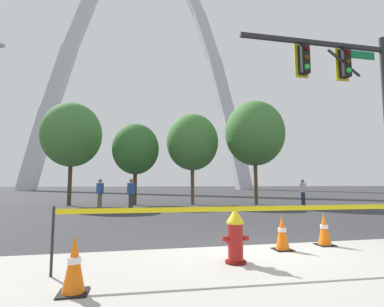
# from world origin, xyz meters

# --- Properties ---
(ground_plane) EXTENTS (240.00, 240.00, 0.00)m
(ground_plane) POSITION_xyz_m (0.00, 0.00, 0.00)
(ground_plane) COLOR #333335
(fire_hydrant) EXTENTS (0.46, 0.48, 0.99)m
(fire_hydrant) POSITION_xyz_m (-0.69, -0.97, 0.47)
(fire_hydrant) COLOR #5E0F0D
(fire_hydrant) RESTS_ON ground
(caution_tape_barrier) EXTENTS (6.18, 0.25, 1.03)m
(caution_tape_barrier) POSITION_xyz_m (-0.53, -1.23, 0.72)
(caution_tape_barrier) COLOR #232326
(caution_tape_barrier) RESTS_ON ground
(traffic_cone_by_hydrant) EXTENTS (0.36, 0.36, 0.73)m
(traffic_cone_by_hydrant) POSITION_xyz_m (-3.15, -1.89, 0.36)
(traffic_cone_by_hydrant) COLOR black
(traffic_cone_by_hydrant) RESTS_ON ground
(traffic_cone_mid_sidewalk) EXTENTS (0.36, 0.36, 0.73)m
(traffic_cone_mid_sidewalk) POSITION_xyz_m (0.60, -0.24, 0.36)
(traffic_cone_mid_sidewalk) COLOR black
(traffic_cone_mid_sidewalk) RESTS_ON ground
(traffic_cone_curb_edge) EXTENTS (0.36, 0.36, 0.73)m
(traffic_cone_curb_edge) POSITION_xyz_m (1.74, -0.01, 0.36)
(traffic_cone_curb_edge) COLOR black
(traffic_cone_curb_edge) RESTS_ON ground
(traffic_signal_gantry) EXTENTS (5.02, 0.44, 6.00)m
(traffic_signal_gantry) POSITION_xyz_m (4.16, 1.64, 4.07)
(traffic_signal_gantry) COLOR #232326
(traffic_signal_gantry) RESTS_ON ground
(monument_arch) EXTENTS (45.75, 2.86, 54.53)m
(monument_arch) POSITION_xyz_m (-0.00, 53.81, 23.47)
(monument_arch) COLOR silver
(monument_arch) RESTS_ON ground
(tree_far_left) EXTENTS (3.67, 3.67, 6.42)m
(tree_far_left) POSITION_xyz_m (-6.16, 13.41, 4.40)
(tree_far_left) COLOR #473323
(tree_far_left) RESTS_ON ground
(tree_left_mid) EXTENTS (2.97, 2.97, 5.20)m
(tree_left_mid) POSITION_xyz_m (-2.21, 13.17, 3.55)
(tree_left_mid) COLOR #473323
(tree_left_mid) RESTS_ON ground
(tree_center_left) EXTENTS (3.39, 3.39, 5.94)m
(tree_center_left) POSITION_xyz_m (1.46, 12.85, 4.06)
(tree_center_left) COLOR brown
(tree_center_left) RESTS_ON ground
(tree_center_right) EXTENTS (3.85, 3.85, 6.75)m
(tree_center_right) POSITION_xyz_m (5.41, 11.83, 4.62)
(tree_center_right) COLOR brown
(tree_center_right) RESTS_ON ground
(pedestrian_walking_left) EXTENTS (0.37, 0.39, 1.59)m
(pedestrian_walking_left) POSITION_xyz_m (-2.45, 8.62, 0.82)
(pedestrian_walking_left) COLOR #38383D
(pedestrian_walking_left) RESTS_ON ground
(pedestrian_standing_center) EXTENTS (0.38, 0.38, 1.59)m
(pedestrian_standing_center) POSITION_xyz_m (-4.02, 10.04, 0.82)
(pedestrian_standing_center) COLOR brown
(pedestrian_standing_center) RESTS_ON ground
(pedestrian_walking_right) EXTENTS (0.39, 0.34, 1.59)m
(pedestrian_walking_right) POSITION_xyz_m (7.55, 9.92, 0.82)
(pedestrian_walking_right) COLOR #232847
(pedestrian_walking_right) RESTS_ON ground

